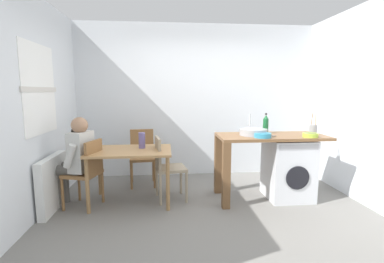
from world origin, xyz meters
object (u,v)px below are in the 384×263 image
at_px(chair_person_seat, 87,170).
at_px(bottle_tall_green, 266,124).
at_px(chair_opposite, 166,165).
at_px(chair_spare_by_wall, 142,154).
at_px(dining_table, 131,157).
at_px(washing_machine, 288,169).
at_px(mixing_bowl, 263,135).
at_px(colander, 310,135).
at_px(utensil_crock, 313,129).
at_px(seated_person, 75,157).
at_px(vase, 142,140).

distance_m(chair_person_seat, bottle_tall_green, 2.55).
relative_size(chair_opposite, chair_spare_by_wall, 1.00).
distance_m(dining_table, washing_machine, 2.23).
bearing_deg(bottle_tall_green, washing_machine, -32.09).
distance_m(mixing_bowl, colander, 0.65).
bearing_deg(bottle_tall_green, dining_table, -175.95).
xyz_separation_m(dining_table, washing_machine, (2.22, -0.04, -0.21)).
distance_m(utensil_crock, colander, 0.33).
bearing_deg(chair_spare_by_wall, chair_person_seat, 48.89).
height_order(chair_opposite, washing_machine, chair_opposite).
xyz_separation_m(mixing_bowl, colander, (0.65, -0.02, -0.00)).
xyz_separation_m(dining_table, bottle_tall_green, (1.93, 0.14, 0.41)).
xyz_separation_m(chair_opposite, bottle_tall_green, (1.46, 0.10, 0.54)).
bearing_deg(utensil_crock, washing_machine, -171.90).
xyz_separation_m(chair_person_seat, bottle_tall_green, (2.48, 0.26, 0.54)).
distance_m(dining_table, colander, 2.44).
distance_m(chair_person_seat, washing_machine, 2.77).
xyz_separation_m(mixing_bowl, utensil_crock, (0.83, 0.25, 0.04)).
distance_m(chair_opposite, bottle_tall_green, 1.56).
bearing_deg(chair_opposite, colander, 71.98).
relative_size(dining_table, utensil_crock, 3.67).
xyz_separation_m(chair_person_seat, washing_machine, (2.77, 0.08, -0.08)).
xyz_separation_m(chair_opposite, washing_machine, (1.74, -0.08, -0.08)).
bearing_deg(washing_machine, mixing_bowl, -156.85).
height_order(chair_person_seat, utensil_crock, utensil_crock).
xyz_separation_m(chair_opposite, chair_spare_by_wall, (-0.38, 0.74, 0.00)).
bearing_deg(mixing_bowl, bottle_tall_green, 65.04).
bearing_deg(seated_person, chair_opposite, -67.67).
distance_m(seated_person, vase, 0.89).
relative_size(chair_person_seat, chair_spare_by_wall, 1.00).
bearing_deg(washing_machine, bottle_tall_green, 147.91).
distance_m(colander, vase, 2.29).
xyz_separation_m(bottle_tall_green, mixing_bowl, (-0.18, -0.38, -0.10)).
bearing_deg(chair_spare_by_wall, seated_person, 41.36).
bearing_deg(mixing_bowl, utensil_crock, 16.76).
relative_size(chair_opposite, vase, 4.11).
height_order(chair_person_seat, colander, colander).
distance_m(chair_spare_by_wall, mixing_bowl, 2.00).
relative_size(chair_person_seat, vase, 4.11).
bearing_deg(dining_table, chair_spare_by_wall, 83.16).
bearing_deg(dining_table, utensil_crock, 0.21).
bearing_deg(vase, mixing_bowl, -11.96).
xyz_separation_m(bottle_tall_green, vase, (-1.78, -0.04, -0.20)).
bearing_deg(chair_spare_by_wall, vase, 89.35).
relative_size(seated_person, vase, 5.47).
xyz_separation_m(chair_spare_by_wall, washing_machine, (2.13, -0.82, -0.08)).
xyz_separation_m(chair_person_seat, chair_opposite, (1.03, 0.16, 0.00)).
distance_m(seated_person, mixing_bowl, 2.48).
bearing_deg(chair_opposite, vase, -109.97).
relative_size(chair_spare_by_wall, bottle_tall_green, 3.08).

